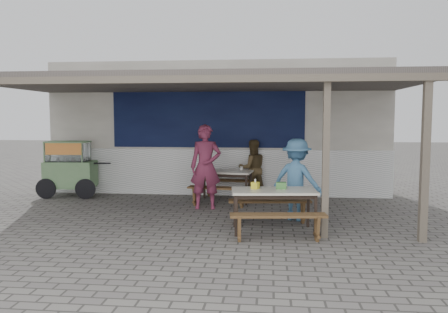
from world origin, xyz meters
name	(u,v)px	position (x,y,z in m)	size (l,w,h in m)	color
ground	(196,221)	(0.00, 0.00, 0.00)	(60.00, 60.00, 0.00)	#65615B
back_wall	(218,129)	(0.00, 3.58, 1.72)	(9.00, 1.28, 3.50)	silver
warung_roof	(203,84)	(0.02, 0.90, 2.71)	(9.00, 4.21, 2.81)	#524946
table_left	(224,174)	(0.34, 2.09, 0.67)	(1.38, 0.88, 0.75)	silver
bench_left_street	(218,192)	(0.26, 1.47, 0.33)	(1.42, 0.45, 0.45)	brown
bench_left_wall	(230,184)	(0.42, 2.70, 0.33)	(1.42, 0.45, 0.45)	brown
table_right	(274,194)	(1.50, -0.60, 0.67)	(1.55, 0.91, 0.75)	silver
bench_right_street	(278,221)	(1.57, -1.22, 0.34)	(1.59, 0.45, 0.45)	brown
bench_right_wall	(270,206)	(1.43, 0.02, 0.34)	(1.59, 0.45, 0.45)	brown
vendor_cart	(70,167)	(-3.67, 2.34, 0.78)	(1.78, 0.77, 1.43)	#698E5F
patron_street_side	(206,167)	(0.01, 1.25, 0.94)	(0.68, 0.45, 1.87)	maroon
patron_wall_side	(252,169)	(0.99, 2.75, 0.73)	(0.71, 0.56, 1.47)	brown
patron_right_table	(297,179)	(1.95, 0.35, 0.81)	(1.04, 0.60, 1.61)	teal
tissue_box	(255,185)	(1.17, -0.53, 0.81)	(0.12, 0.12, 0.12)	gold
donation_box	(281,186)	(1.63, -0.51, 0.81)	(0.18, 0.12, 0.12)	#3E7835
condiment_jar	(241,168)	(0.74, 2.29, 0.79)	(0.08, 0.08, 0.09)	beige
condiment_bowl	(214,169)	(0.08, 2.19, 0.78)	(0.20, 0.20, 0.05)	silver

